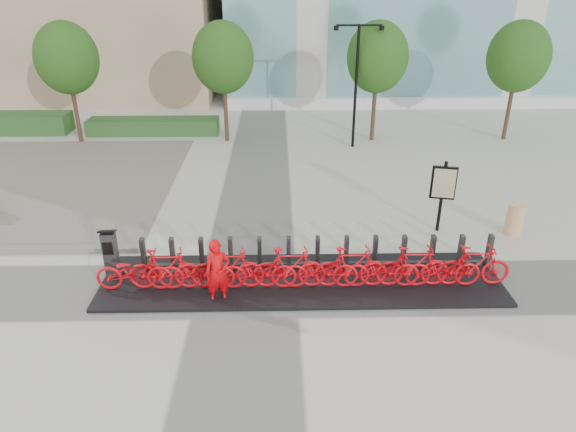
{
  "coord_description": "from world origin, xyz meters",
  "views": [
    {
      "loc": [
        0.74,
        -10.29,
        6.79
      ],
      "look_at": [
        1.0,
        1.5,
        1.2
      ],
      "focal_mm": 32.0,
      "sensor_mm": 36.0,
      "label": 1
    }
  ],
  "objects_px": {
    "kiosk": "(111,253)",
    "construction_barrel": "(515,220)",
    "map_sign": "(443,186)",
    "worker_red": "(218,272)",
    "bike_0": "(134,272)"
  },
  "relations": [
    {
      "from": "worker_red",
      "to": "construction_barrel",
      "type": "xyz_separation_m",
      "value": [
        8.09,
        3.2,
        -0.32
      ]
    },
    {
      "from": "bike_0",
      "to": "construction_barrel",
      "type": "relative_size",
      "value": 1.93
    },
    {
      "from": "worker_red",
      "to": "bike_0",
      "type": "bearing_deg",
      "value": 151.35
    },
    {
      "from": "kiosk",
      "to": "bike_0",
      "type": "bearing_deg",
      "value": -47.36
    },
    {
      "from": "kiosk",
      "to": "construction_barrel",
      "type": "relative_size",
      "value": 1.37
    },
    {
      "from": "construction_barrel",
      "to": "map_sign",
      "type": "relative_size",
      "value": 0.44
    },
    {
      "from": "kiosk",
      "to": "worker_red",
      "type": "xyz_separation_m",
      "value": [
        2.7,
        -1.11,
        0.1
      ]
    },
    {
      "from": "map_sign",
      "to": "construction_barrel",
      "type": "bearing_deg",
      "value": 5.34
    },
    {
      "from": "bike_0",
      "to": "construction_barrel",
      "type": "bearing_deg",
      "value": -74.83
    },
    {
      "from": "bike_0",
      "to": "map_sign",
      "type": "height_order",
      "value": "map_sign"
    },
    {
      "from": "construction_barrel",
      "to": "map_sign",
      "type": "bearing_deg",
      "value": 172.37
    },
    {
      "from": "bike_0",
      "to": "map_sign",
      "type": "distance_m",
      "value": 8.58
    },
    {
      "from": "kiosk",
      "to": "map_sign",
      "type": "xyz_separation_m",
      "value": [
        8.7,
        2.37,
        0.71
      ]
    },
    {
      "from": "bike_0",
      "to": "worker_red",
      "type": "relative_size",
      "value": 1.13
    },
    {
      "from": "map_sign",
      "to": "worker_red",
      "type": "bearing_deg",
      "value": -136.89
    }
  ]
}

